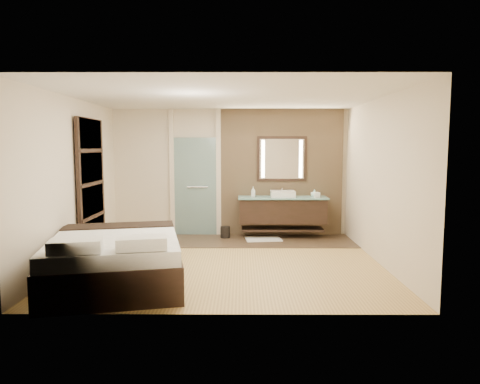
{
  "coord_description": "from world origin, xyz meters",
  "views": [
    {
      "loc": [
        0.25,
        -6.95,
        1.9
      ],
      "look_at": [
        0.22,
        0.6,
        1.11
      ],
      "focal_mm": 32.0,
      "sensor_mm": 36.0,
      "label": 1
    }
  ],
  "objects_px": {
    "vanity": "(282,210)",
    "bed": "(116,260)",
    "mirror_unit": "(282,159)",
    "waste_bin": "(225,232)"
  },
  "relations": [
    {
      "from": "mirror_unit",
      "to": "bed",
      "type": "bearing_deg",
      "value": -128.15
    },
    {
      "from": "bed",
      "to": "waste_bin",
      "type": "relative_size",
      "value": 9.94
    },
    {
      "from": "mirror_unit",
      "to": "bed",
      "type": "distance_m",
      "value": 4.41
    },
    {
      "from": "mirror_unit",
      "to": "waste_bin",
      "type": "height_order",
      "value": "mirror_unit"
    },
    {
      "from": "mirror_unit",
      "to": "waste_bin",
      "type": "bearing_deg",
      "value": -165.67
    },
    {
      "from": "mirror_unit",
      "to": "bed",
      "type": "xyz_separation_m",
      "value": [
        -2.6,
        -3.31,
        -1.31
      ]
    },
    {
      "from": "mirror_unit",
      "to": "waste_bin",
      "type": "relative_size",
      "value": 4.27
    },
    {
      "from": "vanity",
      "to": "mirror_unit",
      "type": "distance_m",
      "value": 1.1
    },
    {
      "from": "bed",
      "to": "waste_bin",
      "type": "bearing_deg",
      "value": 52.83
    },
    {
      "from": "vanity",
      "to": "bed",
      "type": "bearing_deg",
      "value": -130.24
    }
  ]
}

